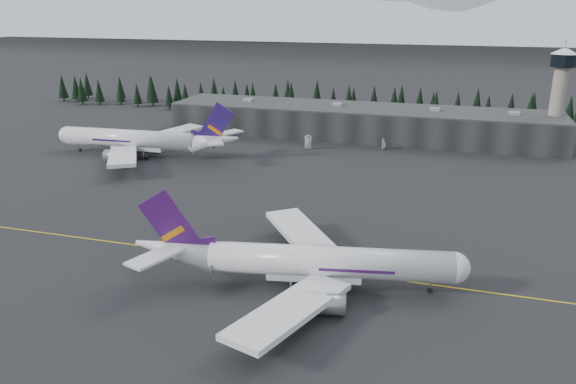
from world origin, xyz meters
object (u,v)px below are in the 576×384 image
(gse_vehicle_a, at_px, (308,147))
(control_tower, at_px, (559,87))
(terminal, at_px, (360,122))
(gse_vehicle_b, at_px, (384,148))
(jet_main, at_px, (300,261))
(jet_parked, at_px, (145,140))

(gse_vehicle_a, bearing_deg, control_tower, 16.19)
(terminal, height_order, gse_vehicle_b, terminal)
(terminal, bearing_deg, control_tower, 2.29)
(control_tower, relative_size, gse_vehicle_a, 6.60)
(jet_main, distance_m, gse_vehicle_a, 110.90)
(gse_vehicle_a, bearing_deg, terminal, 58.69)
(terminal, distance_m, gse_vehicle_b, 24.06)
(jet_parked, height_order, gse_vehicle_b, jet_parked)
(jet_main, height_order, gse_vehicle_a, jet_main)
(jet_parked, relative_size, gse_vehicle_a, 12.60)
(jet_parked, xyz_separation_m, gse_vehicle_b, (82.96, 34.87, -5.21))
(gse_vehicle_b, bearing_deg, terminal, -139.86)
(gse_vehicle_b, bearing_deg, jet_main, 6.22)
(control_tower, relative_size, gse_vehicle_b, 8.57)
(control_tower, bearing_deg, jet_main, -114.63)
(control_tower, height_order, jet_parked, control_tower)
(gse_vehicle_a, height_order, gse_vehicle_b, gse_vehicle_a)
(control_tower, height_order, gse_vehicle_b, control_tower)
(jet_main, distance_m, gse_vehicle_b, 115.75)
(control_tower, height_order, jet_main, control_tower)
(terminal, xyz_separation_m, gse_vehicle_a, (-15.16, -27.70, -5.51))
(jet_parked, bearing_deg, terminal, -145.50)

